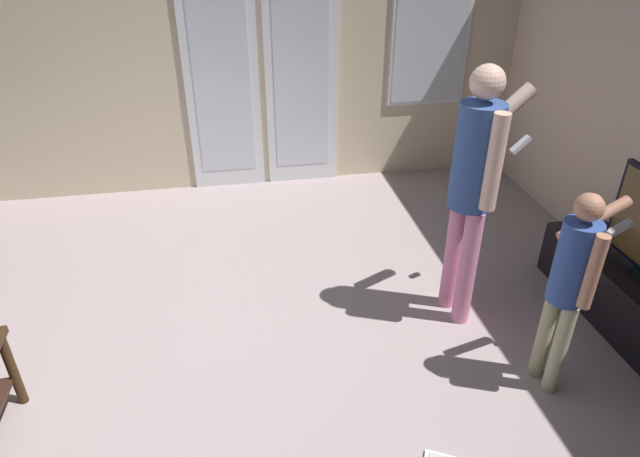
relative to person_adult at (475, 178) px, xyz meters
The scene contains 4 objects.
ground_plane 1.99m from the person_adult, 169.60° to the right, with size 6.26×5.30×0.02m, color #A89495.
wall_back_with_doors 2.81m from the person_adult, 124.50° to the left, with size 6.26×0.09×2.61m.
person_adult is the anchor object (origin of this frame).
person_child 0.78m from the person_adult, 69.58° to the right, with size 0.52×0.36×1.20m.
Camera 1 is at (0.28, -2.40, 2.33)m, focal length 30.68 mm.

